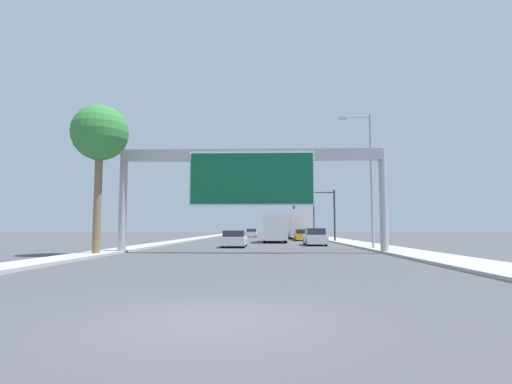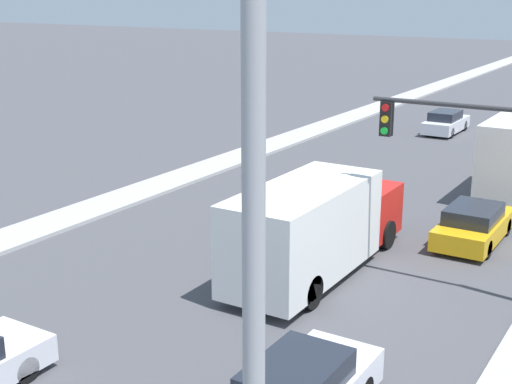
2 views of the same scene
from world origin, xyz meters
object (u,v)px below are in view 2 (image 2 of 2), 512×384
(car_mid_left, at_px, (446,123))
(truck_box_secondary, at_px, (316,227))
(car_near_right, at_px, (474,225))
(street_lamp_right, at_px, (228,370))
(traffic_light_near_intersection, at_px, (491,162))

(car_mid_left, relative_size, truck_box_secondary, 0.52)
(car_near_right, relative_size, street_lamp_right, 0.45)
(car_near_right, bearing_deg, truck_box_secondary, -122.31)
(car_near_right, height_order, truck_box_secondary, truck_box_secondary)
(car_mid_left, relative_size, traffic_light_near_intersection, 0.76)
(car_near_right, xyz_separation_m, truck_box_secondary, (-3.50, -5.53, 0.90))
(traffic_light_near_intersection, bearing_deg, street_lamp_right, -83.83)
(truck_box_secondary, bearing_deg, car_near_right, 57.69)
(car_near_right, bearing_deg, car_mid_left, 110.02)
(truck_box_secondary, bearing_deg, street_lamp_right, -65.80)
(street_lamp_right, bearing_deg, truck_box_secondary, 114.20)
(traffic_light_near_intersection, xyz_separation_m, street_lamp_right, (1.71, -15.81, 1.70))
(truck_box_secondary, xyz_separation_m, street_lamp_right, (6.60, -14.69, 4.18))
(truck_box_secondary, distance_m, traffic_light_near_intersection, 5.60)
(car_near_right, height_order, car_mid_left, car_mid_left)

